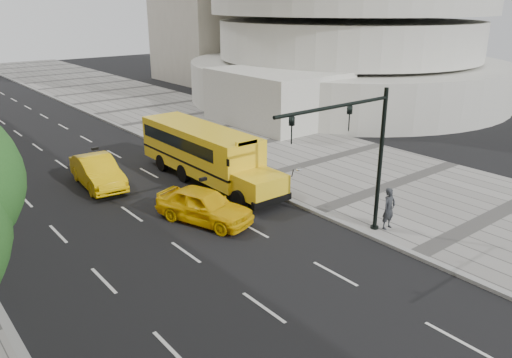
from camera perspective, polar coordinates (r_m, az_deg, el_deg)
ground at (r=25.24m, az=-11.99°, el=-3.36°), size 140.00×140.00×0.00m
sidewalk_museum at (r=31.99m, az=7.40°, el=2.01°), size 12.00×140.00×0.15m
curb_museum at (r=28.17m, az=-1.13°, el=-0.29°), size 0.30×140.00×0.15m
school_bus at (r=28.45m, az=-6.13°, el=3.38°), size 2.96×11.56×3.19m
taxi_near at (r=23.13m, az=-5.96°, el=-3.02°), size 3.39×5.12×1.62m
taxi_far at (r=28.78m, az=-17.66°, el=0.80°), size 2.21×5.21×1.67m
pedestrian at (r=22.71m, az=14.95°, el=-3.28°), size 0.69×0.46×1.88m
traffic_signal at (r=20.51m, az=11.78°, el=3.42°), size 6.18×0.36×6.40m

